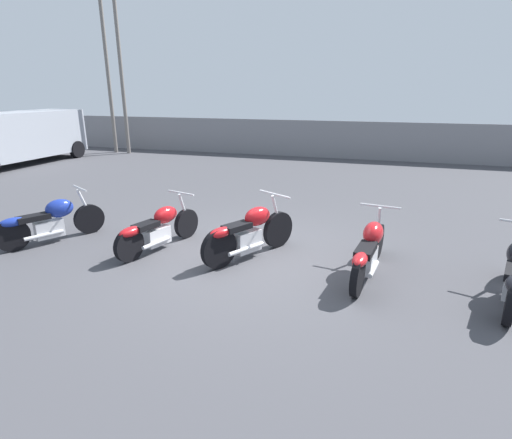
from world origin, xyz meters
TOP-DOWN VIEW (x-y plane):
  - ground_plane at (0.00, 0.00)m, footprint 60.00×60.00m
  - fence_back at (0.00, 11.11)m, footprint 40.00×0.04m
  - light_pole_left at (-9.12, 9.75)m, footprint 0.70×0.35m
  - light_pole_right at (-9.87, 9.84)m, footprint 0.70×0.35m
  - motorcycle_slot_0 at (-3.87, -0.41)m, footprint 1.09×1.77m
  - motorcycle_slot_1 at (-1.75, -0.14)m, footprint 0.81×1.90m
  - motorcycle_slot_2 at (-0.08, 0.01)m, footprint 1.16×1.80m
  - motorcycle_slot_3 at (1.89, -0.10)m, footprint 0.67×2.11m
  - parked_van at (-11.40, 6.00)m, footprint 2.09×5.32m

SIDE VIEW (x-z plane):
  - ground_plane at x=0.00m, z-range 0.00..0.00m
  - motorcycle_slot_1 at x=-1.75m, z-range -0.07..0.86m
  - motorcycle_slot_0 at x=-3.87m, z-range -0.06..0.90m
  - motorcycle_slot_3 at x=1.89m, z-range -0.05..0.90m
  - motorcycle_slot_2 at x=-0.08m, z-range -0.07..0.96m
  - fence_back at x=0.00m, z-range 0.00..1.54m
  - parked_van at x=-11.40m, z-range 0.12..2.09m
  - light_pole_left at x=-9.12m, z-range 0.67..7.50m
  - light_pole_right at x=-9.87m, z-range 0.70..9.63m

